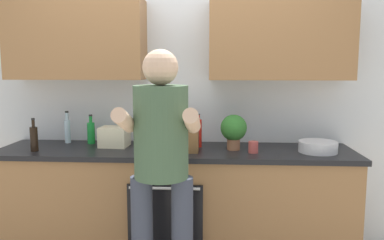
{
  "coord_description": "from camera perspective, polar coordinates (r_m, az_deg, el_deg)",
  "views": [
    {
      "loc": [
        0.33,
        -3.07,
        1.56
      ],
      "look_at": [
        0.14,
        -0.1,
        1.15
      ],
      "focal_mm": 36.78,
      "sensor_mm": 36.0,
      "label": 1
    }
  ],
  "objects": [
    {
      "name": "grocery_bag_rice",
      "position": [
        3.3,
        -11.19,
        -2.4
      ],
      "size": [
        0.24,
        0.21,
        0.16
      ],
      "primitive_type": "cube",
      "rotation": [
        0.0,
        0.0,
        -0.06
      ],
      "color": "beige",
      "rests_on": "counter"
    },
    {
      "name": "mixing_bowl",
      "position": [
        3.19,
        17.8,
        -3.71
      ],
      "size": [
        0.29,
        0.29,
        0.08
      ],
      "primitive_type": "cylinder",
      "color": "silver",
      "rests_on": "counter"
    },
    {
      "name": "knife_block",
      "position": [
        3.03,
        -0.01,
        -2.29
      ],
      "size": [
        0.1,
        0.14,
        0.31
      ],
      "color": "brown",
      "rests_on": "counter"
    },
    {
      "name": "person_standing",
      "position": [
        2.48,
        -4.48,
        -5.66
      ],
      "size": [
        0.49,
        0.45,
        1.66
      ],
      "color": "#383D4C",
      "rests_on": "ground"
    },
    {
      "name": "bottle_soy",
      "position": [
        3.3,
        -21.94,
        -2.46
      ],
      "size": [
        0.06,
        0.06,
        0.26
      ],
      "color": "black",
      "rests_on": "counter"
    },
    {
      "name": "back_wall_unit",
      "position": [
        3.36,
        -2.03,
        6.69
      ],
      "size": [
        4.0,
        0.38,
        2.5
      ],
      "color": "silver",
      "rests_on": "ground"
    },
    {
      "name": "grocery_bag_produce",
      "position": [
        3.19,
        -5.08,
        -2.26
      ],
      "size": [
        0.21,
        0.21,
        0.2
      ],
      "primitive_type": "cube",
      "rotation": [
        0.0,
        0.0,
        -0.26
      ],
      "color": "silver",
      "rests_on": "counter"
    },
    {
      "name": "bottle_soda",
      "position": [
        3.47,
        -14.43,
        -1.72
      ],
      "size": [
        0.06,
        0.06,
        0.25
      ],
      "color": "#198C33",
      "rests_on": "counter"
    },
    {
      "name": "bottle_hotsauce",
      "position": [
        3.22,
        0.97,
        -1.87
      ],
      "size": [
        0.05,
        0.05,
        0.27
      ],
      "color": "red",
      "rests_on": "counter"
    },
    {
      "name": "bottle_juice",
      "position": [
        3.31,
        -0.64,
        -1.8
      ],
      "size": [
        0.05,
        0.05,
        0.26
      ],
      "color": "orange",
      "rests_on": "counter"
    },
    {
      "name": "potted_herb",
      "position": [
        3.12,
        6.06,
        -1.35
      ],
      "size": [
        0.21,
        0.21,
        0.28
      ],
      "color": "#9E6647",
      "rests_on": "counter"
    },
    {
      "name": "counter",
      "position": [
        3.28,
        -2.44,
        -11.91
      ],
      "size": [
        2.84,
        0.67,
        0.9
      ],
      "color": "olive",
      "rests_on": "ground"
    },
    {
      "name": "cup_ceramic",
      "position": [
        3.05,
        8.87,
        -3.9
      ],
      "size": [
        0.08,
        0.08,
        0.09
      ],
      "primitive_type": "cylinder",
      "color": "#BF4C47",
      "rests_on": "counter"
    },
    {
      "name": "bottle_water",
      "position": [
        3.56,
        -17.61,
        -1.36
      ],
      "size": [
        0.05,
        0.05,
        0.28
      ],
      "color": "silver",
      "rests_on": "counter"
    }
  ]
}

